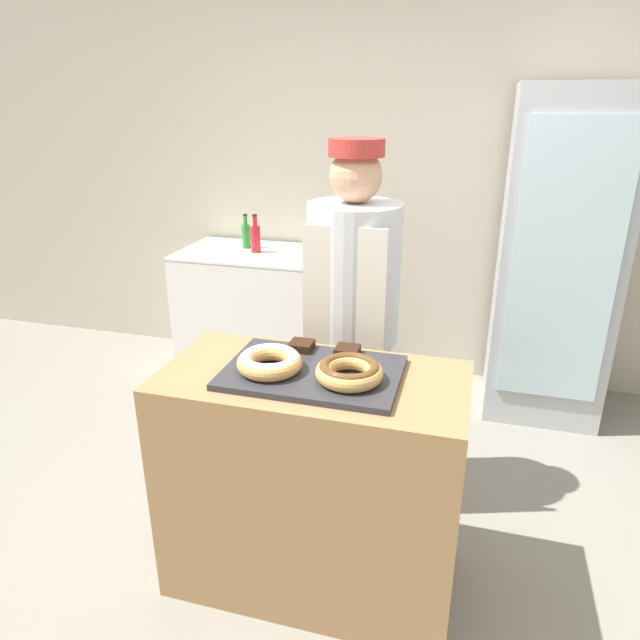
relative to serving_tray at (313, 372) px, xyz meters
name	(u,v)px	position (x,y,z in m)	size (l,w,h in m)	color
ground_plane	(314,572)	(0.00, 0.00, -0.95)	(14.00, 14.00, 0.00)	gray
wall_back	(401,183)	(0.00, 2.13, 0.40)	(8.00, 0.06, 2.70)	#BCB29E
display_counter	(313,481)	(0.00, 0.00, -0.48)	(1.13, 0.57, 0.93)	#997047
serving_tray	(313,372)	(0.00, 0.00, 0.00)	(0.64, 0.43, 0.02)	#2D2D33
donut_light_glaze	(270,361)	(-0.15, -0.05, 0.05)	(0.24, 0.24, 0.07)	tan
donut_chocolate_glaze	(349,371)	(0.15, -0.05, 0.05)	(0.24, 0.24, 0.07)	tan
brownie_back_left	(301,346)	(-0.09, 0.16, 0.03)	(0.09, 0.09, 0.03)	black
brownie_back_right	(347,351)	(0.09, 0.16, 0.03)	(0.09, 0.09, 0.03)	black
baker_person	(352,325)	(0.01, 0.61, -0.04)	(0.42, 0.42, 1.73)	#4C4C51
beverage_fridge	(558,261)	(1.00, 1.74, 0.04)	(0.67, 0.59, 1.97)	#ADB2B7
chest_freezer	(253,312)	(-0.96, 1.75, -0.49)	(0.96, 0.64, 0.90)	white
bottle_red	(256,238)	(-0.91, 1.74, 0.06)	(0.07, 0.07, 0.26)	red
bottle_green	(246,235)	(-1.02, 1.83, 0.05)	(0.06, 0.06, 0.24)	#2D8C38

